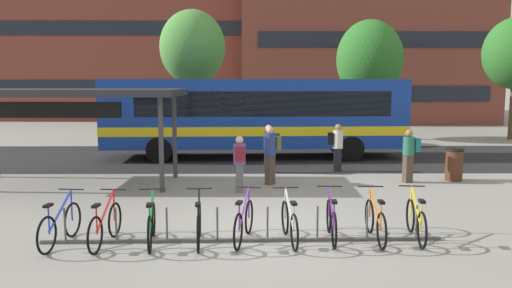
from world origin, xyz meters
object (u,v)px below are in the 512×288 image
object	(u,v)px
parked_bicycle_silver_5	(289,223)
commuter_olive_pack_0	(271,151)
trash_bin	(454,164)
parked_bicycle_purple_4	(244,223)
parked_bicycle_purple_6	(331,221)
parked_bicycle_yellow_8	(416,221)
street_tree_2	(193,48)
transit_shelter	(69,95)
commuter_black_pack_3	(337,144)
parked_bicycle_orange_7	(375,222)
commuter_maroon_pack_1	(240,160)
street_tree_0	(370,59)
parked_bicycle_blue_0	(60,226)
commuter_teal_pack_2	(409,152)
parked_bicycle_black_3	(199,224)
commuter_navy_pack_4	(270,145)
city_bus	(253,114)
parked_bicycle_red_1	(105,226)

from	to	relation	value
parked_bicycle_silver_5	commuter_olive_pack_0	world-z (taller)	commuter_olive_pack_0
parked_bicycle_silver_5	trash_bin	size ratio (longest dim) A/B	1.67
parked_bicycle_purple_4	parked_bicycle_purple_6	size ratio (longest dim) A/B	0.99
parked_bicycle_yellow_8	street_tree_2	world-z (taller)	street_tree_2
transit_shelter	commuter_black_pack_3	xyz separation A→B (m)	(8.38, 2.12, -1.75)
parked_bicycle_orange_7	commuter_maroon_pack_1	size ratio (longest dim) A/B	1.08
commuter_olive_pack_0	commuter_black_pack_3	world-z (taller)	commuter_olive_pack_0
trash_bin	parked_bicycle_orange_7	bearing A→B (deg)	-123.80
transit_shelter	commuter_black_pack_3	world-z (taller)	transit_shelter
parked_bicycle_silver_5	parked_bicycle_yellow_8	xyz separation A→B (m)	(2.51, 0.13, 0.00)
parked_bicycle_yellow_8	commuter_black_pack_3	distance (m)	7.52
parked_bicycle_orange_7	street_tree_0	size ratio (longest dim) A/B	0.27
parked_bicycle_blue_0	commuter_teal_pack_2	world-z (taller)	commuter_teal_pack_2
commuter_black_pack_3	street_tree_2	bearing A→B (deg)	132.97
parked_bicycle_purple_6	street_tree_0	distance (m)	18.15
parked_bicycle_silver_5	commuter_olive_pack_0	size ratio (longest dim) A/B	0.98
street_tree_0	parked_bicycle_black_3	bearing A→B (deg)	-112.80
parked_bicycle_blue_0	parked_bicycle_purple_6	distance (m)	5.23
parked_bicycle_purple_4	commuter_maroon_pack_1	xyz separation A→B (m)	(-0.19, 4.33, 0.54)
parked_bicycle_purple_4	parked_bicycle_purple_6	world-z (taller)	same
parked_bicycle_purple_4	commuter_navy_pack_4	bearing A→B (deg)	5.16
parked_bicycle_yellow_8	trash_bin	bearing A→B (deg)	-22.33
parked_bicycle_yellow_8	street_tree_2	size ratio (longest dim) A/B	0.26
parked_bicycle_blue_0	commuter_black_pack_3	size ratio (longest dim) A/B	1.04
city_bus	transit_shelter	world-z (taller)	city_bus
parked_bicycle_blue_0	parked_bicycle_black_3	size ratio (longest dim) A/B	1.00
parked_bicycle_silver_5	commuter_black_pack_3	world-z (taller)	commuter_black_pack_3
commuter_black_pack_3	trash_bin	xyz separation A→B (m)	(3.44, -1.63, -0.43)
city_bus	commuter_navy_pack_4	size ratio (longest dim) A/B	7.34
parked_bicycle_purple_6	commuter_maroon_pack_1	world-z (taller)	commuter_maroon_pack_1
parked_bicycle_blue_0	commuter_teal_pack_2	size ratio (longest dim) A/B	1.05
parked_bicycle_blue_0	transit_shelter	world-z (taller)	transit_shelter
parked_bicycle_blue_0	trash_bin	bearing A→B (deg)	-52.76
parked_bicycle_purple_6	street_tree_2	distance (m)	16.47
parked_bicycle_silver_5	parked_bicycle_yellow_8	world-z (taller)	same
commuter_olive_pack_0	commuter_navy_pack_4	xyz separation A→B (m)	(0.03, 1.86, -0.07)
parked_bicycle_red_1	parked_bicycle_purple_6	bearing A→B (deg)	-82.13
city_bus	parked_bicycle_silver_5	size ratio (longest dim) A/B	7.05
city_bus	commuter_maroon_pack_1	xyz separation A→B (m)	(-0.39, -6.41, -0.86)
commuter_teal_pack_2	commuter_olive_pack_0	bearing A→B (deg)	-17.29
parked_bicycle_purple_6	parked_bicycle_yellow_8	distance (m)	1.67
parked_bicycle_orange_7	commuter_navy_pack_4	xyz separation A→B (m)	(-1.82, 7.25, 0.57)
parked_bicycle_silver_5	commuter_olive_pack_0	bearing A→B (deg)	-4.31
parked_bicycle_red_1	parked_bicycle_orange_7	size ratio (longest dim) A/B	1.00
trash_bin	commuter_teal_pack_2	bearing A→B (deg)	-170.32
parked_bicycle_purple_6	parked_bicycle_purple_4	bearing A→B (deg)	95.67
parked_bicycle_purple_4	transit_shelter	xyz separation A→B (m)	(-5.28, 5.46, 2.32)
parked_bicycle_purple_4	commuter_teal_pack_2	world-z (taller)	commuter_teal_pack_2
parked_bicycle_purple_4	commuter_olive_pack_0	size ratio (longest dim) A/B	0.97
commuter_olive_pack_0	commuter_navy_pack_4	bearing A→B (deg)	-134.93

